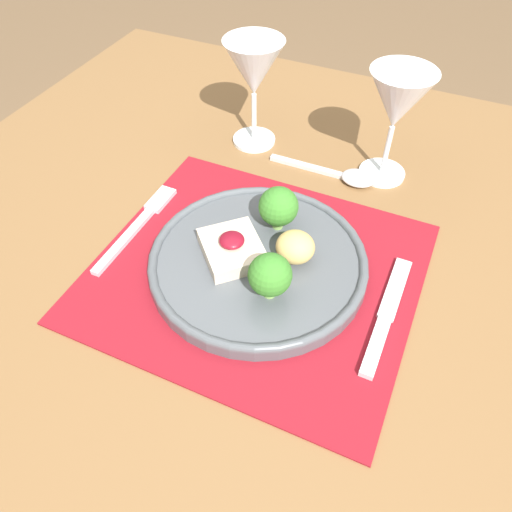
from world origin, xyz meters
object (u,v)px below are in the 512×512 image
Objects in this scene: wine_glass_near at (398,104)px; wine_glass_far at (254,72)px; fork at (141,221)px; dinner_plate at (258,257)px; knife at (384,321)px; spoon at (347,176)px.

wine_glass_far reaches higher than wine_glass_near.
fork is 1.08× the size of wine_glass_near.
wine_glass_far is (-0.12, 0.26, 0.10)m from dinner_plate.
wine_glass_far is at bearing 115.48° from dinner_plate.
wine_glass_near reaches higher than dinner_plate.
spoon is at bearing 116.73° from knife.
knife is 1.08× the size of spoon.
spoon reaches higher than knife.
wine_glass_near is 0.22m from wine_glass_far.
wine_glass_near is (0.05, 0.03, 0.12)m from spoon.
wine_glass_far is at bearing 136.92° from knife.
wine_glass_far is (-0.22, 0.00, 0.00)m from wine_glass_near.
wine_glass_near is at bearing 37.57° from spoon.
spoon is at bearing -11.07° from wine_glass_far.
dinner_plate is at bearing -110.42° from wine_glass_near.
wine_glass_far reaches higher than fork.
knife is at bearing -62.08° from spoon.
spoon is 1.00× the size of wine_glass_near.
fork is 0.32m from spoon.
spoon is at bearing 44.13° from fork.
dinner_plate is 0.30m from wine_glass_far.
knife is at bearing -75.02° from wine_glass_near.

